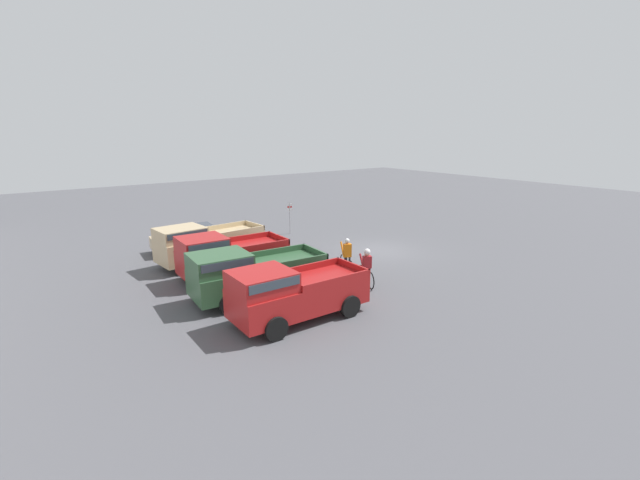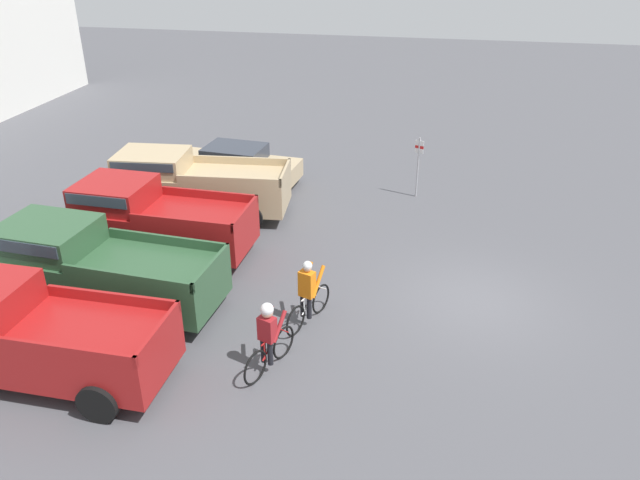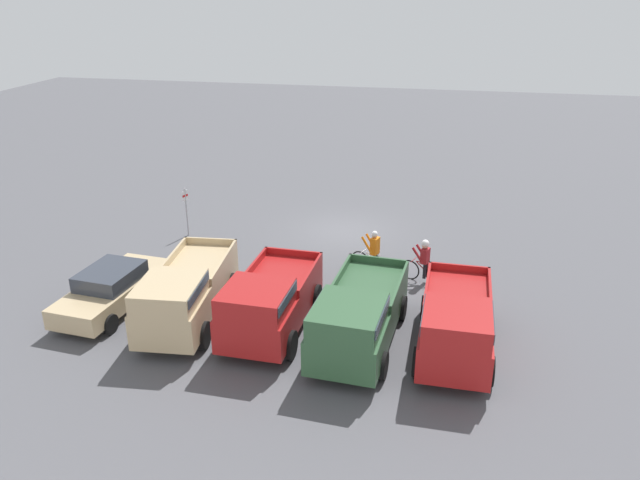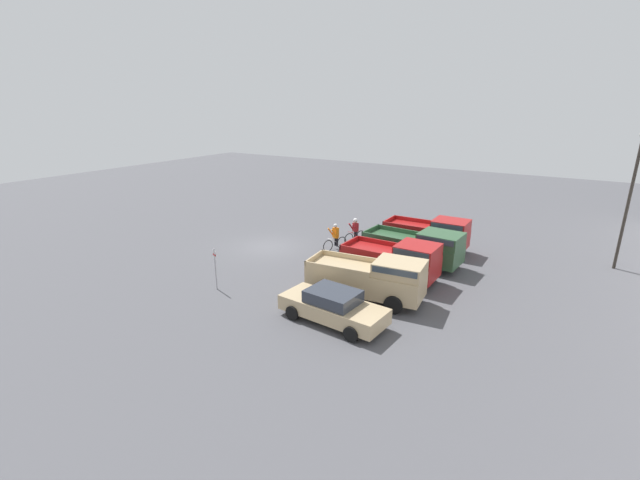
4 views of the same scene
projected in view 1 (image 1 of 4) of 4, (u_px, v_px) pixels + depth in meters
The scene contains 9 objects.
ground_plane at pixel (379, 251), 24.43m from camera, with size 80.00×80.00×0.00m, color #4C4C51.
pickup_truck_0 at pixel (291, 292), 15.20m from camera, with size 2.24×5.07×2.09m.
pickup_truck_1 at pixel (250, 273), 17.31m from camera, with size 2.54×5.62×2.07m.
pickup_truck_2 at pixel (227, 255), 19.61m from camera, with size 2.38×4.95×2.12m.
pickup_truck_3 at pixel (205, 243), 21.80m from camera, with size 2.50×5.56×2.09m.
sedan_0 at pixel (194, 238), 24.37m from camera, with size 2.27×4.74×1.43m.
cyclist_0 at pixel (347, 256), 20.57m from camera, with size 1.78×0.72×1.71m.
cyclist_1 at pixel (367, 266), 18.85m from camera, with size 1.70×0.69×1.69m.
fire_lane_sign at pixel (290, 215), 28.08m from camera, with size 0.13×0.29×2.13m.
Camera 1 is at (-16.87, 16.71, 6.70)m, focal length 24.00 mm.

